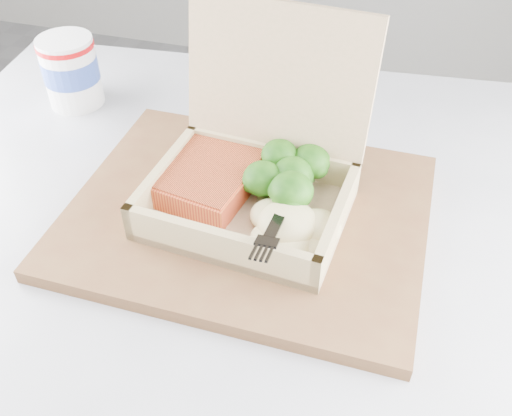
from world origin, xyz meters
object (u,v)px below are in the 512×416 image
(cafe_table, at_px, (222,349))
(serving_tray, at_px, (248,214))
(takeout_container, at_px, (258,163))
(paper_cup, at_px, (70,70))

(cafe_table, distance_m, serving_tray, 0.21)
(serving_tray, bearing_deg, takeout_container, 76.96)
(cafe_table, relative_size, serving_tray, 2.36)
(serving_tray, bearing_deg, paper_cup, 151.26)
(cafe_table, xyz_separation_m, takeout_container, (0.03, 0.07, 0.26))
(serving_tray, height_order, takeout_container, takeout_container)
(cafe_table, relative_size, paper_cup, 9.35)
(cafe_table, distance_m, takeout_container, 0.27)
(cafe_table, xyz_separation_m, paper_cup, (-0.29, 0.22, 0.25))
(serving_tray, relative_size, paper_cup, 3.96)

